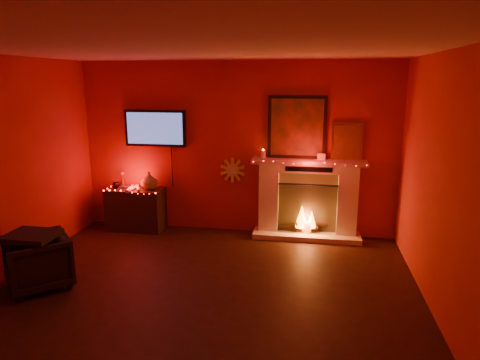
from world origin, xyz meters
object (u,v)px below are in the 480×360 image
object	(u,v)px
armchair	(37,262)
console_table	(137,206)
tv	(155,128)
fireplace	(307,192)
sunburst_clock	(232,170)

from	to	relation	value
armchair	console_table	bearing A→B (deg)	127.28
console_table	armchair	world-z (taller)	console_table
tv	console_table	size ratio (longest dim) A/B	1.28
tv	console_table	world-z (taller)	tv
fireplace	armchair	world-z (taller)	fireplace
tv	sunburst_clock	world-z (taller)	tv
fireplace	console_table	bearing A→B (deg)	-177.30
sunburst_clock	armchair	bearing A→B (deg)	-129.07
sunburst_clock	console_table	world-z (taller)	sunburst_clock
tv	armchair	xyz separation A→B (m)	(-0.65, -2.31, -1.33)
sunburst_clock	fireplace	bearing A→B (deg)	-4.37
fireplace	sunburst_clock	distance (m)	1.23
fireplace	tv	bearing A→B (deg)	178.50
sunburst_clock	armchair	xyz separation A→B (m)	(-1.90, -2.34, -0.68)
console_table	tv	bearing A→B (deg)	32.20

